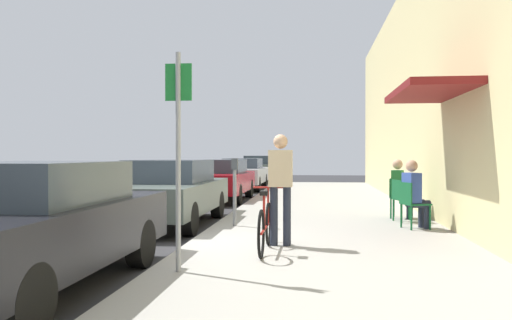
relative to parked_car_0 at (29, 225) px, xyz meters
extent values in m
plane|color=#2D2D30|center=(1.10, 2.68, -0.74)|extent=(60.00, 60.00, 0.00)
cube|color=#9E9B93|center=(3.35, 4.68, -0.68)|extent=(4.50, 32.00, 0.12)
cube|color=beige|center=(5.75, 4.68, 2.42)|extent=(0.30, 32.00, 6.32)
cube|color=maroon|center=(5.05, 3.88, 1.86)|extent=(1.10, 2.80, 0.12)
cube|color=black|center=(0.00, -0.03, -0.10)|extent=(1.80, 4.40, 0.65)
cube|color=#333D47|center=(0.00, 0.12, 0.46)|extent=(1.48, 2.11, 0.46)
cylinder|color=black|center=(0.79, 1.33, -0.42)|extent=(0.22, 0.64, 0.64)
cylinder|color=black|center=(-0.79, 1.33, -0.42)|extent=(0.22, 0.64, 0.64)
cylinder|color=black|center=(0.79, -1.40, -0.42)|extent=(0.22, 0.64, 0.64)
cube|color=#47514C|center=(0.00, 5.34, -0.12)|extent=(1.80, 4.40, 0.60)
cube|color=#333D47|center=(0.00, 5.49, 0.42)|extent=(1.48, 2.11, 0.48)
cylinder|color=black|center=(0.79, 6.70, -0.42)|extent=(0.22, 0.64, 0.64)
cylinder|color=black|center=(-0.79, 6.70, -0.42)|extent=(0.22, 0.64, 0.64)
cylinder|color=black|center=(0.79, 3.98, -0.42)|extent=(0.22, 0.64, 0.64)
cylinder|color=black|center=(-0.79, 3.98, -0.42)|extent=(0.22, 0.64, 0.64)
cube|color=maroon|center=(0.00, 11.17, -0.12)|extent=(1.80, 4.40, 0.60)
cube|color=#333D47|center=(0.00, 11.32, 0.39)|extent=(1.48, 2.11, 0.44)
cylinder|color=black|center=(0.79, 12.54, -0.42)|extent=(0.22, 0.64, 0.64)
cylinder|color=black|center=(-0.79, 12.54, -0.42)|extent=(0.22, 0.64, 0.64)
cylinder|color=black|center=(0.79, 9.81, -0.42)|extent=(0.22, 0.64, 0.64)
cylinder|color=black|center=(-0.79, 9.81, -0.42)|extent=(0.22, 0.64, 0.64)
cube|color=#B7B7BC|center=(0.00, 16.48, -0.12)|extent=(1.80, 4.40, 0.61)
cube|color=#333D47|center=(0.00, 16.63, 0.40)|extent=(1.48, 2.11, 0.42)
cylinder|color=black|center=(0.79, 17.84, -0.42)|extent=(0.22, 0.64, 0.64)
cylinder|color=black|center=(-0.79, 17.84, -0.42)|extent=(0.22, 0.64, 0.64)
cylinder|color=black|center=(0.79, 15.11, -0.42)|extent=(0.22, 0.64, 0.64)
cylinder|color=black|center=(-0.79, 15.11, -0.42)|extent=(0.22, 0.64, 0.64)
cube|color=#47514C|center=(0.00, 22.86, -0.09)|extent=(1.80, 4.40, 0.67)
cube|color=#333D47|center=(0.00, 23.01, 0.48)|extent=(1.48, 2.11, 0.46)
cylinder|color=black|center=(0.79, 24.22, -0.42)|extent=(0.22, 0.64, 0.64)
cylinder|color=black|center=(-0.79, 24.22, -0.42)|extent=(0.22, 0.64, 0.64)
cylinder|color=black|center=(0.79, 21.49, -0.42)|extent=(0.22, 0.64, 0.64)
cylinder|color=black|center=(-0.79, 21.49, -0.42)|extent=(0.22, 0.64, 0.64)
cylinder|color=slate|center=(1.55, 4.57, -0.07)|extent=(0.07, 0.07, 1.10)
cube|color=#383D42|center=(1.55, 4.57, 0.59)|extent=(0.12, 0.10, 0.22)
cylinder|color=gray|center=(1.50, 0.63, 0.68)|extent=(0.06, 0.06, 2.60)
cube|color=#19722D|center=(1.50, 0.65, 1.63)|extent=(0.32, 0.02, 0.44)
torus|color=black|center=(2.40, 2.55, -0.29)|extent=(0.04, 0.66, 0.66)
torus|color=black|center=(2.40, 1.50, -0.29)|extent=(0.04, 0.66, 0.66)
cylinder|color=maroon|center=(2.40, 2.02, -0.29)|extent=(0.04, 1.05, 0.04)
cylinder|color=maroon|center=(2.40, 1.87, -0.04)|extent=(0.04, 0.04, 0.50)
cube|color=black|center=(2.40, 1.87, 0.23)|extent=(0.10, 0.20, 0.06)
cylinder|color=maroon|center=(2.40, 2.50, -0.01)|extent=(0.03, 0.03, 0.56)
cylinder|color=maroon|center=(2.40, 2.50, 0.27)|extent=(0.46, 0.03, 0.03)
cylinder|color=#14592D|center=(5.10, 4.84, -0.40)|extent=(0.04, 0.04, 0.45)
cylinder|color=#14592D|center=(5.23, 4.48, -0.40)|extent=(0.04, 0.04, 0.45)
cylinder|color=#14592D|center=(4.74, 4.72, -0.40)|extent=(0.04, 0.04, 0.45)
cylinder|color=#14592D|center=(4.87, 4.36, -0.40)|extent=(0.04, 0.04, 0.45)
cube|color=#14592D|center=(4.99, 4.60, -0.16)|extent=(0.56, 0.56, 0.03)
cube|color=#14592D|center=(4.79, 4.53, 0.05)|extent=(0.17, 0.43, 0.40)
cylinder|color=#232838|center=(5.12, 4.75, -0.39)|extent=(0.11, 0.11, 0.47)
cylinder|color=#232838|center=(5.00, 4.71, -0.15)|extent=(0.39, 0.25, 0.14)
cylinder|color=#232838|center=(5.19, 4.56, -0.39)|extent=(0.11, 0.11, 0.47)
cylinder|color=#232838|center=(5.07, 4.52, -0.15)|extent=(0.39, 0.25, 0.14)
cube|color=#334C99|center=(4.91, 4.57, 0.15)|extent=(0.33, 0.41, 0.56)
sphere|color=tan|center=(4.91, 4.57, 0.56)|extent=(0.22, 0.22, 0.22)
cylinder|color=#14592D|center=(5.11, 5.83, -0.40)|extent=(0.04, 0.04, 0.45)
cylinder|color=#14592D|center=(5.22, 5.47, -0.40)|extent=(0.04, 0.04, 0.45)
cylinder|color=#14592D|center=(4.75, 5.73, -0.40)|extent=(0.04, 0.04, 0.45)
cylinder|color=#14592D|center=(4.86, 5.36, -0.40)|extent=(0.04, 0.04, 0.45)
cube|color=#14592D|center=(4.99, 5.60, -0.16)|extent=(0.55, 0.55, 0.03)
cube|color=#14592D|center=(4.79, 5.54, 0.05)|extent=(0.15, 0.43, 0.40)
cylinder|color=#14592D|center=(5.23, 6.32, -0.40)|extent=(0.04, 0.04, 0.45)
cylinder|color=#14592D|center=(5.11, 5.96, -0.40)|extent=(0.04, 0.04, 0.45)
cylinder|color=#14592D|center=(4.86, 6.43, -0.40)|extent=(0.04, 0.04, 0.45)
cylinder|color=#14592D|center=(4.75, 6.07, -0.40)|extent=(0.04, 0.04, 0.45)
cube|color=#14592D|center=(4.99, 6.20, -0.16)|extent=(0.55, 0.55, 0.03)
cube|color=#14592D|center=(4.79, 6.26, 0.05)|extent=(0.16, 0.43, 0.40)
cylinder|color=#232838|center=(5.19, 6.23, -0.39)|extent=(0.11, 0.11, 0.47)
cylinder|color=#232838|center=(5.06, 6.27, -0.15)|extent=(0.39, 0.24, 0.14)
cylinder|color=#232838|center=(5.13, 6.04, -0.39)|extent=(0.11, 0.11, 0.47)
cylinder|color=#232838|center=(5.00, 6.08, -0.15)|extent=(0.39, 0.24, 0.14)
cube|color=#267233|center=(4.91, 6.22, 0.15)|extent=(0.32, 0.41, 0.56)
sphere|color=tan|center=(4.91, 6.22, 0.56)|extent=(0.22, 0.22, 0.22)
cylinder|color=#232838|center=(2.49, 2.51, -0.17)|extent=(0.12, 0.12, 0.90)
cylinder|color=#232838|center=(2.69, 2.51, -0.17)|extent=(0.12, 0.12, 0.90)
cube|color=#CCB28C|center=(2.59, 2.51, 0.56)|extent=(0.36, 0.22, 0.56)
sphere|color=tan|center=(2.59, 2.51, 0.97)|extent=(0.22, 0.22, 0.22)
camera|label=1|loc=(3.11, -5.24, 0.77)|focal=35.75mm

